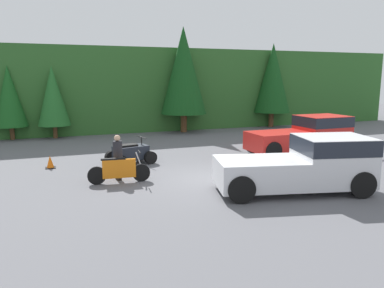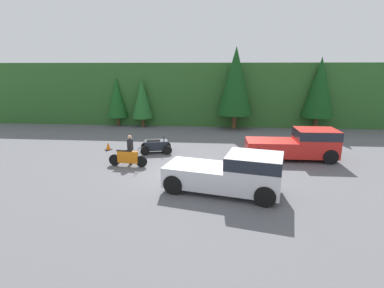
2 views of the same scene
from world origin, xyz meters
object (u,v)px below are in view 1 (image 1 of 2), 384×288
(pickup_truck_red, at_px, (307,133))
(traffic_cone, at_px, (50,162))
(rider_person, at_px, (118,156))
(pickup_truck_second, at_px, (307,163))
(dirt_bike, at_px, (119,170))
(quad_atv, at_px, (131,154))

(pickup_truck_red, relative_size, traffic_cone, 9.81)
(rider_person, xyz_separation_m, traffic_cone, (-2.44, 2.90, -0.69))
(pickup_truck_second, height_order, traffic_cone, pickup_truck_second)
(traffic_cone, bearing_deg, rider_person, -49.84)
(dirt_bike, xyz_separation_m, quad_atv, (1.02, 2.97, -0.01))
(pickup_truck_red, height_order, dirt_bike, pickup_truck_red)
(dirt_bike, height_order, rider_person, rider_person)
(pickup_truck_red, relative_size, quad_atv, 2.39)
(pickup_truck_second, bearing_deg, quad_atv, 140.74)
(pickup_truck_second, bearing_deg, traffic_cone, 154.36)
(pickup_truck_red, distance_m, traffic_cone, 12.56)
(quad_atv, height_order, traffic_cone, quad_atv)
(pickup_truck_second, bearing_deg, pickup_truck_red, 65.87)
(rider_person, bearing_deg, traffic_cone, 121.54)
(rider_person, bearing_deg, pickup_truck_second, -41.41)
(dirt_bike, xyz_separation_m, traffic_cone, (-2.41, 3.35, -0.23))
(pickup_truck_second, distance_m, rider_person, 6.87)
(traffic_cone, bearing_deg, pickup_truck_second, -38.84)
(quad_atv, xyz_separation_m, traffic_cone, (-3.42, 0.38, -0.21))
(quad_atv, distance_m, rider_person, 2.75)
(pickup_truck_red, xyz_separation_m, pickup_truck_second, (-4.27, -5.60, -0.00))
(traffic_cone, bearing_deg, pickup_truck_red, -4.65)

